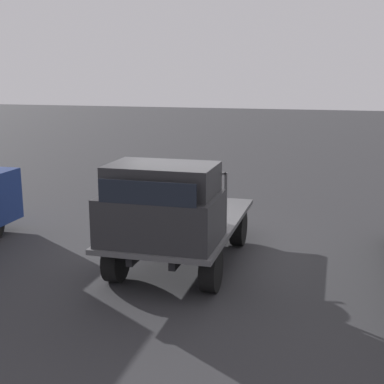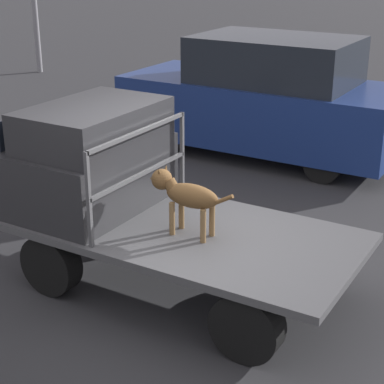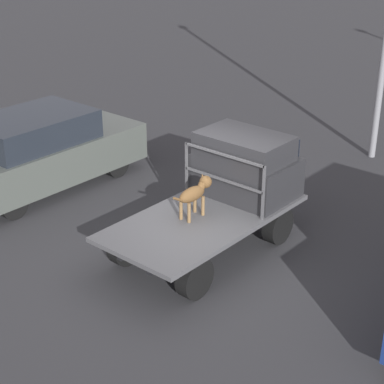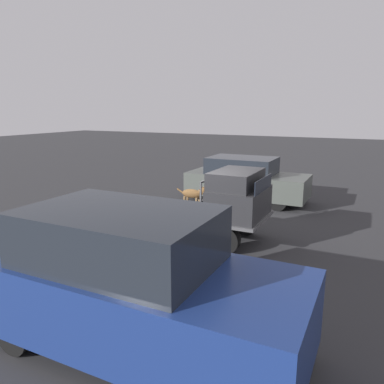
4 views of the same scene
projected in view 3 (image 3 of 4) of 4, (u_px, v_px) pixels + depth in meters
name	position (u px, v px, depth m)	size (l,w,h in m)	color
ground_plane	(204.00, 252.00, 11.43)	(80.00, 80.00, 0.00)	#2D2D30
flatbed_truck	(204.00, 225.00, 11.21)	(3.76, 1.87, 0.74)	black
truck_cab	(246.00, 166.00, 11.71)	(1.24, 1.75, 1.18)	#28282B
truck_headboard	(223.00, 172.00, 11.21)	(0.04, 1.75, 0.99)	#4C4C4F
dog	(196.00, 192.00, 10.94)	(0.98, 0.24, 0.69)	brown
parked_sedan	(40.00, 151.00, 13.69)	(4.46, 1.87, 1.67)	black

